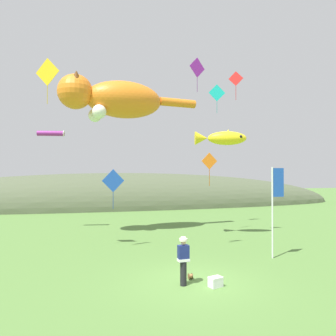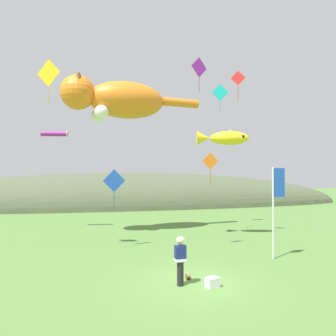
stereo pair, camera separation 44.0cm
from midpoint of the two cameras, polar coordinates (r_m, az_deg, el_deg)
ground_plane at (r=13.03m, az=3.51°, el=-19.37°), size 120.00×120.00×0.00m
distant_hill_ridge at (r=40.23m, az=-8.75°, el=-6.62°), size 57.70×10.92×8.07m
festival_attendant at (r=12.48m, az=1.65°, el=-15.64°), size 0.44×0.30×1.77m
kite_spool at (r=13.40m, az=2.92°, el=-18.31°), size 0.15×0.23×0.23m
picnic_cooler at (r=12.65m, az=7.23°, el=-19.08°), size 0.57×0.46×0.36m
festival_banner_pole at (r=16.69m, az=17.44°, el=-5.05°), size 0.66×0.08×4.41m
kite_giant_cat at (r=22.47m, az=-9.95°, el=11.73°), size 9.54×3.46×2.91m
kite_fish_windsock at (r=21.10m, az=8.67°, el=5.18°), size 3.40×1.65×1.01m
kite_tube_streamer at (r=24.60m, az=-20.16°, el=5.68°), size 1.88×0.66×0.44m
kite_diamond_blue at (r=17.91m, az=-10.22°, el=-2.25°), size 1.22×0.30×2.15m
kite_diamond_violet at (r=21.62m, az=4.50°, el=17.00°), size 1.18×0.52×2.18m
kite_diamond_red at (r=21.69m, az=11.14°, el=14.96°), size 0.81×0.47×1.82m
kite_diamond_gold at (r=17.94m, az=-20.95°, el=15.31°), size 1.18×0.74×2.28m
kite_diamond_teal at (r=25.65m, az=8.01°, el=12.81°), size 1.29×0.19×2.19m
kite_diamond_orange at (r=18.00m, az=6.52°, el=1.13°), size 0.93×0.06×1.83m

